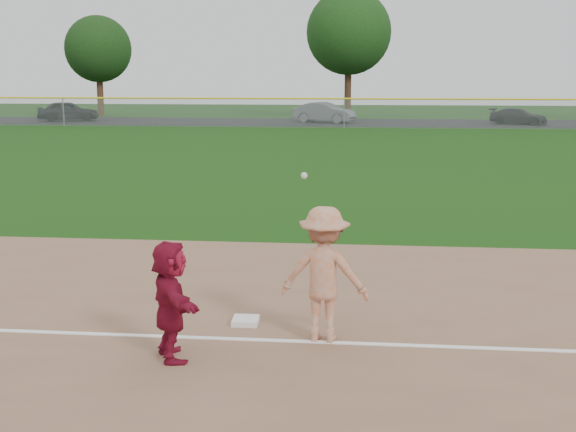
# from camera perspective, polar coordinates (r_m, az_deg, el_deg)

# --- Properties ---
(ground) EXTENTS (160.00, 160.00, 0.00)m
(ground) POSITION_cam_1_polar(r_m,az_deg,el_deg) (10.69, -0.82, -8.40)
(ground) COLOR #143E0C
(ground) RESTS_ON ground
(foul_line) EXTENTS (60.00, 0.10, 0.01)m
(foul_line) POSITION_cam_1_polar(r_m,az_deg,el_deg) (9.94, -1.35, -9.79)
(foul_line) COLOR white
(foul_line) RESTS_ON infield_dirt
(parking_asphalt) EXTENTS (120.00, 10.00, 0.01)m
(parking_asphalt) POSITION_cam_1_polar(r_m,az_deg,el_deg) (56.14, 4.60, 7.38)
(parking_asphalt) COLOR black
(parking_asphalt) RESTS_ON ground
(first_base) EXTENTS (0.38, 0.38, 0.08)m
(first_base) POSITION_cam_1_polar(r_m,az_deg,el_deg) (10.59, -3.36, -8.27)
(first_base) COLOR white
(first_base) RESTS_ON infield_dirt
(base_runner) EXTENTS (1.02, 1.48, 1.54)m
(base_runner) POSITION_cam_1_polar(r_m,az_deg,el_deg) (9.22, -9.27, -6.59)
(base_runner) COLOR maroon
(base_runner) RESTS_ON infield_dirt
(car_left) EXTENTS (5.01, 3.31, 1.59)m
(car_left) POSITION_cam_1_polar(r_m,az_deg,el_deg) (60.03, -16.98, 7.94)
(car_left) COLOR black
(car_left) RESTS_ON parking_asphalt
(car_mid) EXTENTS (4.96, 3.12, 1.54)m
(car_mid) POSITION_cam_1_polar(r_m,az_deg,el_deg) (55.68, 2.90, 8.17)
(car_mid) COLOR #5B5E63
(car_mid) RESTS_ON parking_asphalt
(car_right) EXTENTS (4.43, 3.24, 1.19)m
(car_right) POSITION_cam_1_polar(r_m,az_deg,el_deg) (56.22, 17.75, 7.52)
(car_right) COLOR black
(car_right) RESTS_ON parking_asphalt
(first_base_play) EXTENTS (1.27, 0.83, 2.26)m
(first_base_play) POSITION_cam_1_polar(r_m,az_deg,el_deg) (9.71, 2.87, -4.61)
(first_base_play) COLOR #AEAEB1
(first_base_play) RESTS_ON infield_dirt
(outfield_fence) EXTENTS (110.00, 0.12, 110.00)m
(outfield_fence) POSITION_cam_1_polar(r_m,az_deg,el_deg) (50.06, 4.49, 9.18)
(outfield_fence) COLOR #999EA0
(outfield_fence) RESTS_ON ground
(tree_1) EXTENTS (5.80, 5.80, 8.75)m
(tree_1) POSITION_cam_1_polar(r_m,az_deg,el_deg) (67.18, -14.78, 12.63)
(tree_1) COLOR #3E2616
(tree_1) RESTS_ON ground
(tree_2) EXTENTS (7.00, 7.00, 10.58)m
(tree_2) POSITION_cam_1_polar(r_m,az_deg,el_deg) (61.63, 4.82, 14.26)
(tree_2) COLOR #382314
(tree_2) RESTS_ON ground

